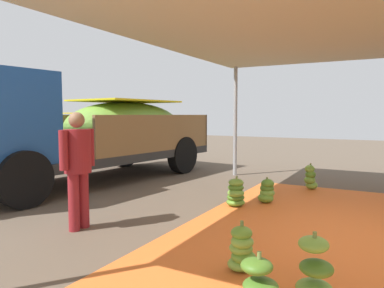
% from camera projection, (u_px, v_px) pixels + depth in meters
% --- Properties ---
extents(ground_plane, '(40.00, 40.00, 0.00)m').
position_uv_depth(ground_plane, '(167.00, 210.00, 6.07)').
color(ground_plane, brown).
extents(tarp_orange, '(6.30, 4.66, 0.01)m').
position_uv_depth(tarp_orange, '(362.00, 239.00, 4.63)').
color(tarp_orange, orange).
rests_on(tarp_orange, ground).
extents(tent_canopy, '(8.00, 7.00, 2.90)m').
position_uv_depth(tent_canopy, '(381.00, 15.00, 4.34)').
color(tent_canopy, '#9EA0A5').
rests_on(tent_canopy, ground).
extents(banana_bunch_0, '(0.45, 0.45, 0.53)m').
position_uv_depth(banana_bunch_0, '(236.00, 193.00, 6.25)').
color(banana_bunch_0, '#60932D').
rests_on(banana_bunch_0, tarp_orange).
extents(banana_bunch_1, '(0.41, 0.42, 0.50)m').
position_uv_depth(banana_bunch_1, '(259.00, 288.00, 2.89)').
color(banana_bunch_1, '#60932D').
rests_on(banana_bunch_1, tarp_orange).
extents(banana_bunch_2, '(0.36, 0.36, 0.52)m').
position_uv_depth(banana_bunch_2, '(242.00, 250.00, 3.65)').
color(banana_bunch_2, '#75A83D').
rests_on(banana_bunch_2, tarp_orange).
extents(banana_bunch_3, '(0.39, 0.36, 0.46)m').
position_uv_depth(banana_bunch_3, '(267.00, 191.00, 6.52)').
color(banana_bunch_3, '#60932D').
rests_on(banana_bunch_3, tarp_orange).
extents(banana_bunch_6, '(0.33, 0.31, 0.56)m').
position_uv_depth(banana_bunch_6, '(310.00, 178.00, 7.65)').
color(banana_bunch_6, '#75A83D').
rests_on(banana_bunch_6, tarp_orange).
extents(banana_bunch_7, '(0.42, 0.42, 0.58)m').
position_uv_depth(banana_bunch_7, '(315.00, 270.00, 3.14)').
color(banana_bunch_7, '#75A83D').
rests_on(banana_bunch_7, tarp_orange).
extents(cargo_truck_main, '(6.93, 3.20, 2.40)m').
position_uv_depth(cargo_truck_main, '(82.00, 130.00, 8.43)').
color(cargo_truck_main, '#2D2D2D').
rests_on(cargo_truck_main, ground).
extents(cargo_truck_far, '(6.78, 3.46, 2.40)m').
position_uv_depth(cargo_truck_far, '(68.00, 126.00, 12.91)').
color(cargo_truck_far, '#2D2D2D').
rests_on(cargo_truck_far, ground).
extents(worker_0, '(0.60, 0.37, 1.64)m').
position_uv_depth(worker_0, '(78.00, 161.00, 4.97)').
color(worker_0, maroon).
rests_on(worker_0, ground).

